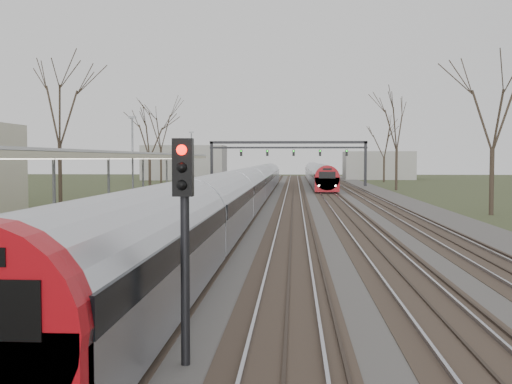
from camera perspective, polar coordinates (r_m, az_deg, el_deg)
track_bed at (r=55.75m, az=2.53°, el=-0.80°), size 24.00×160.00×0.22m
platform at (r=39.60m, az=-11.50°, el=-1.77°), size 3.50×69.00×1.00m
canopy at (r=35.13m, az=-13.46°, el=3.20°), size 4.10×50.00×3.11m
signal_gantry at (r=85.62m, az=2.89°, el=3.77°), size 21.00×0.59×6.08m
tree_west_far at (r=52.08m, az=-17.11°, el=7.56°), size 5.50×5.50×11.33m
tree_east_far at (r=44.65m, az=20.33°, el=7.35°), size 5.00×5.00×10.30m
train_near at (r=52.02m, az=-0.58°, el=0.49°), size 2.62×90.21×3.05m
train_far at (r=96.18m, az=5.46°, el=1.63°), size 2.62×60.21×3.05m
signal_post at (r=11.23m, az=-6.41°, el=-2.28°), size 0.35×0.45×4.10m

